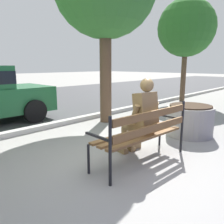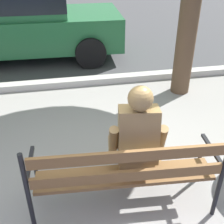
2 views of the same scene
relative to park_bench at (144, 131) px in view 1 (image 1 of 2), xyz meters
The scene contains 6 objects.
ground_plane 0.58m from the park_bench, 152.80° to the left, with size 80.00×80.00×0.00m, color gray.
curb_stone 3.04m from the park_bench, 93.45° to the left, with size 60.00×0.20×0.12m, color #B2AFA8.
park_bench is the anchor object (origin of this frame).
bronze_statue_seated 0.29m from the park_bench, 51.49° to the left, with size 0.72×0.79×1.37m.
concrete_planter 1.99m from the park_bench, ahead, with size 1.03×1.03×0.69m.
street_tree_far_corner 7.41m from the park_bench, 21.42° to the left, with size 2.38×2.38×4.28m.
Camera 1 is at (-2.70, -2.10, 1.57)m, focal length 36.38 mm.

